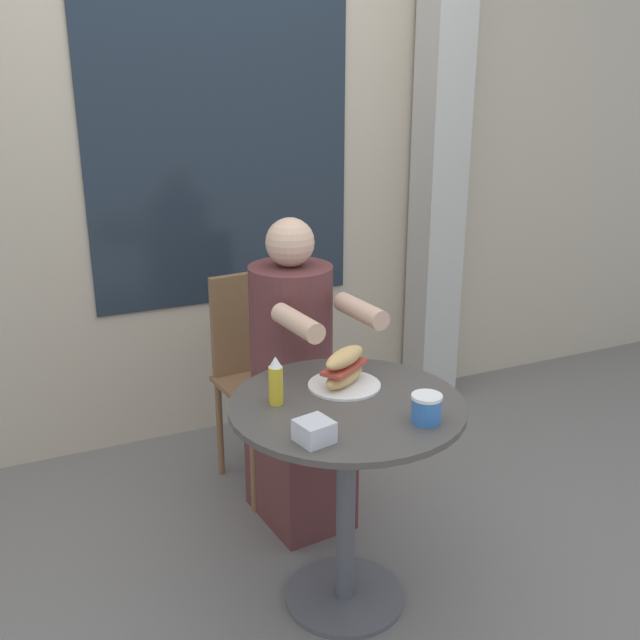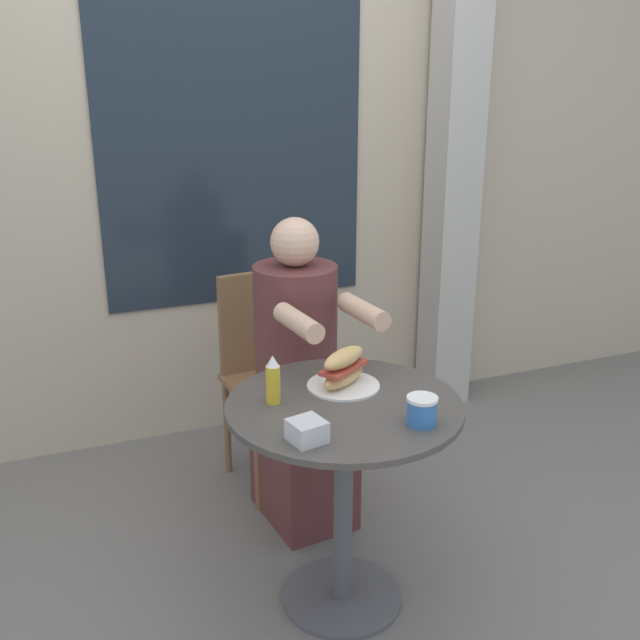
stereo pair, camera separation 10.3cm
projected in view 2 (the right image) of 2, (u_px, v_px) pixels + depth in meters
name	position (u px, v px, depth m)	size (l,w,h in m)	color
ground_plane	(342.00, 598.00, 2.47)	(8.00, 8.00, 0.00)	slate
storefront_wall	(217.00, 129.00, 3.24)	(8.00, 0.09, 2.80)	#B7A88E
lattice_pillar	(454.00, 167.00, 3.55)	(0.20, 0.20, 2.40)	#B2ADA3
cafe_table	(344.00, 459.00, 2.30)	(0.72, 0.72, 0.71)	#47423D
diner_chair	(268.00, 358.00, 3.07)	(0.42, 0.42, 0.87)	brown
seated_diner	(300.00, 392.00, 2.78)	(0.35, 0.56, 1.16)	brown
sandwich_on_plate	(344.00, 371.00, 2.33)	(0.23, 0.23, 0.12)	white
drink_cup	(422.00, 411.00, 2.09)	(0.09, 0.09, 0.08)	#336BB7
napkin_box	(307.00, 431.00, 2.00)	(0.11, 0.11, 0.06)	silver
condiment_bottle	(273.00, 380.00, 2.21)	(0.04, 0.04, 0.15)	gold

